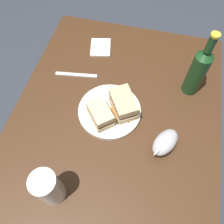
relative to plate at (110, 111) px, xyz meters
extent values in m
plane|color=#333842|center=(-0.03, -0.03, -0.75)|extent=(6.00, 6.00, 0.00)
cube|color=#422816|center=(-0.03, -0.03, -0.38)|extent=(1.06, 0.79, 0.74)
cylinder|color=silver|center=(0.00, 0.00, 0.00)|extent=(0.24, 0.24, 0.02)
cube|color=beige|center=(-0.05, 0.02, 0.02)|extent=(0.12, 0.12, 0.02)
cube|color=#8C5B3D|center=(-0.05, 0.02, 0.04)|extent=(0.12, 0.11, 0.02)
cube|color=beige|center=(-0.05, 0.02, 0.06)|extent=(0.12, 0.12, 0.02)
cube|color=#CCB284|center=(0.02, -0.05, 0.02)|extent=(0.14, 0.13, 0.03)
cube|color=brown|center=(0.02, -0.05, 0.04)|extent=(0.13, 0.12, 0.02)
cube|color=#CCB284|center=(0.02, -0.05, 0.07)|extent=(0.14, 0.13, 0.03)
cube|color=gold|center=(-0.01, -0.05, 0.02)|extent=(0.06, 0.03, 0.02)
cube|color=#AD702D|center=(-0.01, -0.03, 0.02)|extent=(0.05, 0.05, 0.02)
cube|color=gold|center=(-0.03, -0.04, 0.02)|extent=(0.05, 0.05, 0.02)
cube|color=#AD702D|center=(-0.03, -0.06, 0.02)|extent=(0.02, 0.04, 0.01)
cube|color=#B77F33|center=(-0.03, -0.02, 0.02)|extent=(0.05, 0.04, 0.02)
cylinder|color=white|center=(-0.34, 0.10, 0.07)|extent=(0.08, 0.08, 0.16)
cylinder|color=#C67014|center=(-0.34, 0.10, 0.02)|extent=(0.07, 0.07, 0.06)
cylinder|color=#B7B7BC|center=(-0.10, -0.22, 0.00)|extent=(0.04, 0.04, 0.02)
ellipsoid|color=#B7B7BC|center=(-0.10, -0.22, 0.03)|extent=(0.13, 0.12, 0.05)
ellipsoid|color=#381E0F|center=(-0.10, -0.22, 0.04)|extent=(0.11, 0.09, 0.02)
cone|color=#B7B7BC|center=(-0.14, -0.19, 0.05)|extent=(0.04, 0.04, 0.02)
cylinder|color=#19421E|center=(0.18, -0.29, 0.09)|extent=(0.06, 0.06, 0.19)
cone|color=#19421E|center=(0.18, -0.29, 0.19)|extent=(0.06, 0.06, 0.02)
cylinder|color=#19421E|center=(0.18, -0.29, 0.24)|extent=(0.03, 0.03, 0.07)
cylinder|color=gold|center=(0.18, -0.29, 0.28)|extent=(0.03, 0.03, 0.01)
cube|color=white|center=(0.32, 0.12, 0.00)|extent=(0.13, 0.11, 0.01)
cube|color=silver|center=(0.14, 0.18, 0.00)|extent=(0.04, 0.18, 0.01)
camera|label=1|loc=(-0.44, -0.12, 0.78)|focal=37.13mm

